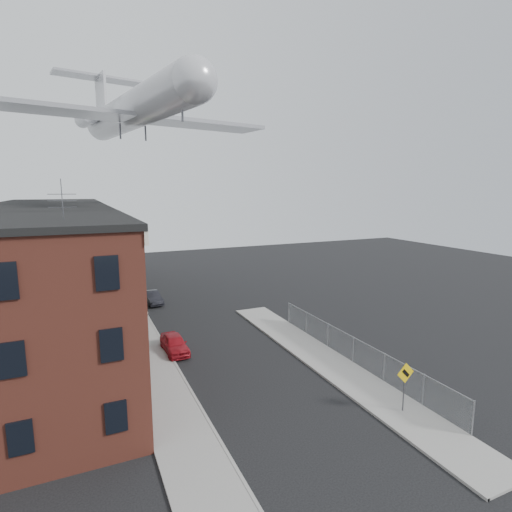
# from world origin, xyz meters

# --- Properties ---
(ground) EXTENTS (120.00, 120.00, 0.00)m
(ground) POSITION_xyz_m (0.00, 0.00, 0.00)
(ground) COLOR black
(ground) RESTS_ON ground
(sidewalk_left) EXTENTS (3.00, 62.00, 0.12)m
(sidewalk_left) POSITION_xyz_m (-5.50, 24.00, 0.06)
(sidewalk_left) COLOR gray
(sidewalk_left) RESTS_ON ground
(sidewalk_right) EXTENTS (3.00, 26.00, 0.12)m
(sidewalk_right) POSITION_xyz_m (5.50, 6.00, 0.06)
(sidewalk_right) COLOR gray
(sidewalk_right) RESTS_ON ground
(curb_left) EXTENTS (0.15, 62.00, 0.14)m
(curb_left) POSITION_xyz_m (-4.05, 24.00, 0.07)
(curb_left) COLOR gray
(curb_left) RESTS_ON ground
(curb_right) EXTENTS (0.15, 26.00, 0.14)m
(curb_right) POSITION_xyz_m (4.05, 6.00, 0.07)
(curb_right) COLOR gray
(curb_right) RESTS_ON ground
(corner_building) EXTENTS (10.31, 12.30, 12.15)m
(corner_building) POSITION_xyz_m (-12.00, 7.00, 5.16)
(corner_building) COLOR #3B1A13
(corner_building) RESTS_ON ground
(row_house_a) EXTENTS (11.98, 7.00, 10.30)m
(row_house_a) POSITION_xyz_m (-11.96, 16.50, 5.13)
(row_house_a) COLOR slate
(row_house_a) RESTS_ON ground
(row_house_b) EXTENTS (11.98, 7.00, 10.30)m
(row_house_b) POSITION_xyz_m (-11.96, 23.50, 5.13)
(row_house_b) COLOR #6D6456
(row_house_b) RESTS_ON ground
(row_house_c) EXTENTS (11.98, 7.00, 10.30)m
(row_house_c) POSITION_xyz_m (-11.96, 30.50, 5.13)
(row_house_c) COLOR slate
(row_house_c) RESTS_ON ground
(row_house_d) EXTENTS (11.98, 7.00, 10.30)m
(row_house_d) POSITION_xyz_m (-11.96, 37.50, 5.13)
(row_house_d) COLOR #6D6456
(row_house_d) RESTS_ON ground
(row_house_e) EXTENTS (11.98, 7.00, 10.30)m
(row_house_e) POSITION_xyz_m (-11.96, 44.50, 5.13)
(row_house_e) COLOR slate
(row_house_e) RESTS_ON ground
(chainlink_fence) EXTENTS (0.06, 18.06, 1.90)m
(chainlink_fence) POSITION_xyz_m (7.00, 5.00, 1.00)
(chainlink_fence) COLOR gray
(chainlink_fence) RESTS_ON ground
(warning_sign) EXTENTS (1.10, 0.11, 2.80)m
(warning_sign) POSITION_xyz_m (5.60, -1.03, 1.88)
(warning_sign) COLOR #515156
(warning_sign) RESTS_ON ground
(utility_pole) EXTENTS (1.80, 0.26, 9.00)m
(utility_pole) POSITION_xyz_m (-5.60, 18.00, 4.67)
(utility_pole) COLOR black
(utility_pole) RESTS_ON ground
(street_tree) EXTENTS (3.22, 3.20, 5.20)m
(street_tree) POSITION_xyz_m (-5.27, 27.92, 3.45)
(street_tree) COLOR black
(street_tree) RESTS_ON ground
(car_near) EXTENTS (1.65, 3.90, 1.31)m
(car_near) POSITION_xyz_m (-3.60, 11.82, 0.66)
(car_near) COLOR #A3151E
(car_near) RESTS_ON ground
(car_mid) EXTENTS (1.81, 4.10, 1.31)m
(car_mid) POSITION_xyz_m (-2.89, 25.20, 0.65)
(car_mid) COLOR black
(car_mid) RESTS_ON ground
(car_far) EXTENTS (2.05, 4.36, 1.23)m
(car_far) POSITION_xyz_m (-3.43, 37.08, 0.62)
(car_far) COLOR slate
(car_far) RESTS_ON ground
(airplane) EXTENTS (24.10, 27.53, 7.91)m
(airplane) POSITION_xyz_m (-4.03, 23.88, 18.84)
(airplane) COLOR #BDBCC1
(airplane) RESTS_ON ground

